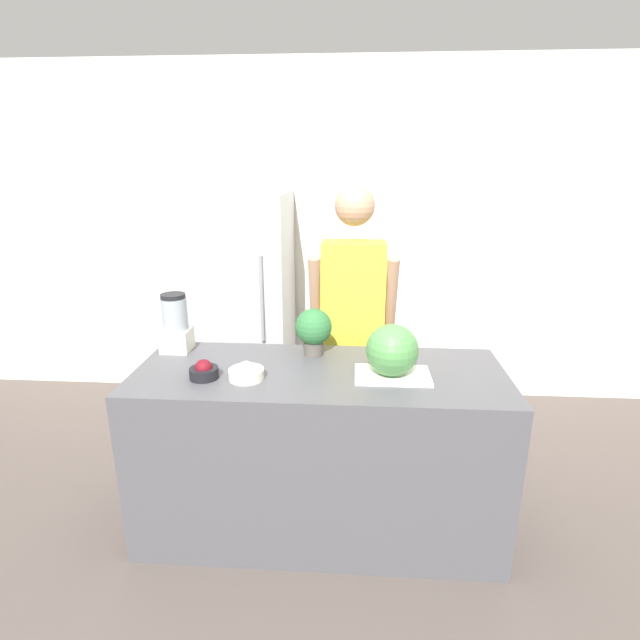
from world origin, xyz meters
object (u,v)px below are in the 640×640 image
Objects in this scene: blender at (175,324)px; refrigerator at (245,307)px; watermelon at (392,350)px; person at (352,328)px; potted_plant at (313,329)px; bowl_cream at (246,373)px; bowl_cherries at (204,371)px.

refrigerator is at bearing 82.26° from blender.
person is at bearing 106.27° from watermelon.
person reaches higher than potted_plant.
potted_plant is at bearing 49.03° from bowl_cream.
blender is 1.26× the size of potted_plant.
bowl_cream is (0.31, -1.40, 0.09)m from refrigerator.
bowl_cherries is 0.20m from bowl_cream.
person is at bearing 62.24° from potted_plant.
refrigerator reaches higher than bowl_cream.
person is at bearing 21.53° from blender.
refrigerator is 1.43m from bowl_cream.
refrigerator reaches higher than blender.
refrigerator is 1.67m from watermelon.
watermelon is 1.17m from blender.
bowl_cherries is at bearing -133.83° from person.
refrigerator is at bearing 126.78° from watermelon.
refrigerator is 0.95× the size of person.
person reaches higher than refrigerator.
person is 1.00m from bowl_cherries.
potted_plant is (-0.39, 0.27, 0.01)m from watermelon.
refrigerator is 1.24m from potted_plant.
refrigerator reaches higher than bowl_cherries.
bowl_cream is at bearing -124.44° from person.
watermelon is at bearing -13.75° from blender.
refrigerator is 12.19× the size of bowl_cherries.
blender is at bearing 125.66° from bowl_cherries.
watermelon is at bearing -34.24° from potted_plant.
person is 12.77× the size of bowl_cherries.
potted_plant is (0.29, 0.33, 0.11)m from bowl_cream.
person reaches higher than blender.
bowl_cherries reaches higher than bowl_cream.
blender is 0.74m from potted_plant.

